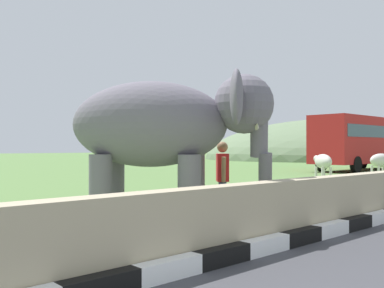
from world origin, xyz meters
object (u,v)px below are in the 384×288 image
at_px(cow_near, 381,161).
at_px(cow_mid, 323,162).
at_px(elephant, 167,127).
at_px(bus_red, 359,139).
at_px(person_handler, 222,176).

height_order(cow_near, cow_mid, same).
height_order(elephant, bus_red, bus_red).
height_order(elephant, cow_mid, elephant).
distance_m(bus_red, cow_mid, 10.68).
bearing_deg(elephant, person_handler, -15.78).
relative_size(bus_red, cow_mid, 5.19).
relative_size(elephant, person_handler, 2.35).
height_order(person_handler, cow_mid, person_handler).
xyz_separation_m(person_handler, cow_mid, (10.88, 4.10, -0.06)).
bearing_deg(bus_red, elephant, -162.39).
xyz_separation_m(bus_red, cow_near, (-6.36, -4.27, -1.21)).
bearing_deg(bus_red, person_handler, -160.60).
relative_size(elephant, cow_near, 2.02).
bearing_deg(elephant, cow_near, 9.92).
distance_m(elephant, person_handler, 1.62).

